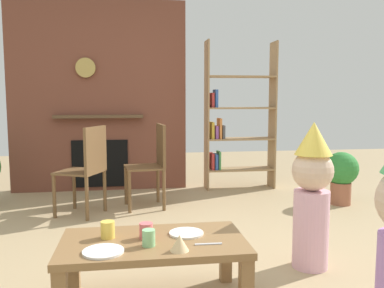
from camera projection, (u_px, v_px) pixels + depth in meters
ground_plane at (179, 265)px, 2.92m from camera, size 12.00×12.00×0.00m
brick_fireplace_feature at (99, 97)px, 5.24m from camera, size 2.20×0.28×2.40m
bookshelf at (234, 123)px, 5.33m from camera, size 0.90×0.28×1.90m
coffee_table at (153, 250)px, 2.33m from camera, size 1.04×0.57×0.38m
paper_cup_near_left at (146, 231)px, 2.35m from camera, size 0.08×0.08×0.09m
paper_cup_near_right at (149, 238)px, 2.22m from camera, size 0.07×0.07×0.09m
paper_cup_center at (108, 230)px, 2.35m from camera, size 0.08×0.08×0.10m
paper_plate_front at (186, 233)px, 2.42m from camera, size 0.20×0.20×0.01m
paper_plate_rear at (103, 251)px, 2.13m from camera, size 0.21×0.21×0.01m
birthday_cake_slice at (180, 243)px, 2.15m from camera, size 0.10×0.10×0.09m
table_fork at (208, 244)px, 2.25m from camera, size 0.15×0.02×0.01m
child_in_pink at (312, 192)px, 2.83m from camera, size 0.28×0.28×1.02m
dining_chair_left at (88, 165)px, 4.11m from camera, size 0.53×0.53×0.90m
dining_chair_middle at (153, 160)px, 4.43m from camera, size 0.44×0.44×0.90m
potted_plant_tall at (341, 173)px, 4.56m from camera, size 0.37×0.37×0.59m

